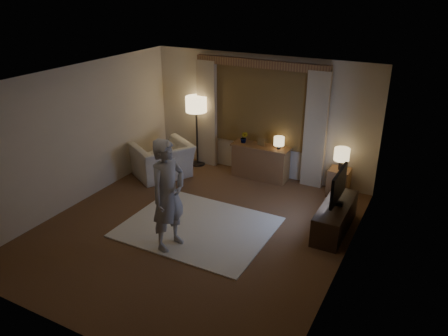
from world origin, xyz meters
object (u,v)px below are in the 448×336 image
Objects in this scene: sideboard at (260,163)px; side_table at (339,182)px; tv_stand at (335,217)px; person at (168,195)px; armchair at (163,160)px.

side_table is at bearing -1.67° from sideboard.
person is at bearing -142.03° from tv_stand.
tv_stand is 2.88m from person.
sideboard is 3.19m from person.
tv_stand is (0.29, -1.36, -0.03)m from side_table.
sideboard reaches higher than side_table.
armchair is at bearing -166.22° from side_table.
tv_stand is (2.00, -1.41, -0.10)m from sideboard.
person reaches higher than armchair.
person is (-2.21, -1.72, 0.68)m from tv_stand.
person reaches higher than side_table.
sideboard is 2.14× the size of side_table.
sideboard is at bearing 178.33° from side_table.
armchair is (-1.90, -0.94, 0.03)m from sideboard.
sideboard reaches higher than tv_stand.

